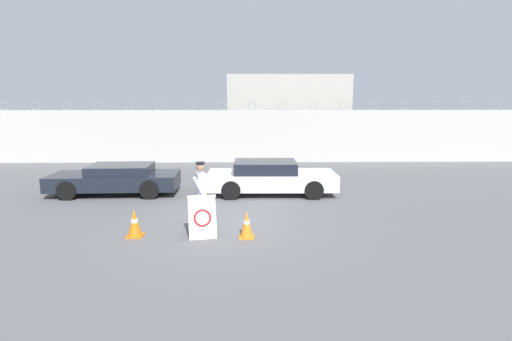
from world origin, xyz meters
TOP-DOWN VIEW (x-y plane):
  - ground_plane at (0.00, 0.00)m, footprint 90.00×90.00m
  - perimeter_wall at (-0.00, 11.15)m, footprint 36.00×0.30m
  - building_block at (3.10, 15.67)m, footprint 7.44×5.38m
  - barricade_sign at (-0.55, -1.05)m, footprint 0.81×0.84m
  - security_guard at (-0.66, -0.26)m, footprint 0.36×0.69m
  - traffic_cone_near at (-2.28, -1.06)m, footprint 0.41×0.41m
  - traffic_cone_mid at (0.59, -1.21)m, footprint 0.38×0.38m
  - parked_car_front_coupe at (-4.24, 3.61)m, footprint 4.64×2.02m
  - parked_car_rear_sedan at (1.43, 3.51)m, footprint 4.70×1.94m

SIDE VIEW (x-z plane):
  - ground_plane at x=0.00m, z-range 0.00..0.00m
  - traffic_cone_mid at x=0.59m, z-range 0.00..0.70m
  - traffic_cone_near at x=-2.28m, z-range 0.00..0.72m
  - barricade_sign at x=-0.55m, z-range 0.00..1.06m
  - parked_car_front_coupe at x=-4.24m, z-range 0.03..1.12m
  - parked_car_rear_sedan at x=1.43m, z-range 0.01..1.24m
  - security_guard at x=-0.66m, z-range 0.11..1.91m
  - perimeter_wall at x=0.00m, z-range -0.22..3.10m
  - building_block at x=3.10m, z-range 0.00..4.91m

